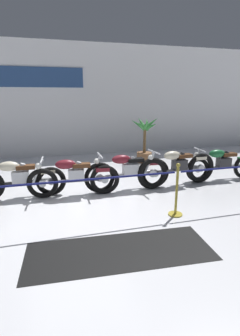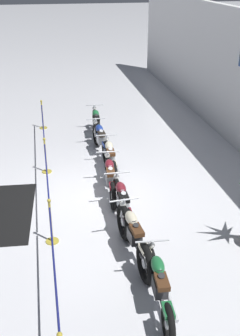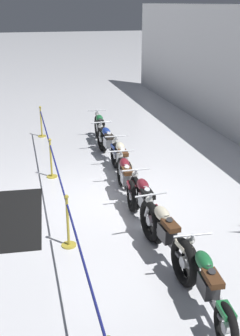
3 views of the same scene
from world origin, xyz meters
TOP-DOWN VIEW (x-y plane):
  - ground_plane at (0.00, 0.00)m, footprint 120.00×120.00m
  - motorcycle_green_0 at (-4.12, 0.72)m, footprint 2.25×0.62m
  - motorcycle_blue_1 at (-2.67, 0.65)m, footprint 2.24×0.62m
  - motorcycle_cream_2 at (-1.26, 0.71)m, footprint 2.11×0.62m
  - motorcycle_maroon_3 at (-0.03, 0.50)m, footprint 2.13×0.62m
  - motorcycle_maroon_4 at (1.30, 0.56)m, footprint 2.19×0.62m
  - motorcycle_cream_5 at (2.62, 0.52)m, footprint 2.26×0.62m
  - motorcycle_green_6 at (4.04, 0.65)m, footprint 2.12×0.62m
  - stanchion_far_left at (-1.45, -1.07)m, footprint 10.70×0.28m
  - stanchion_mid_left at (-1.66, -1.07)m, footprint 0.28×0.28m
  - stanchion_mid_right at (1.77, -1.07)m, footprint 0.28×0.28m
  - floor_banner at (0.38, -2.00)m, footprint 2.87×1.22m

SIDE VIEW (x-z plane):
  - ground_plane at x=0.00m, z-range 0.00..0.00m
  - floor_banner at x=0.38m, z-range 0.00..0.01m
  - stanchion_mid_left at x=-1.66m, z-range -0.17..0.88m
  - stanchion_mid_right at x=1.77m, z-range -0.17..0.88m
  - motorcycle_green_6 at x=4.04m, z-range 0.00..0.91m
  - motorcycle_cream_2 at x=-1.26m, z-range -0.01..0.91m
  - motorcycle_blue_1 at x=-2.67m, z-range -0.01..0.92m
  - motorcycle_maroon_3 at x=-0.03m, z-range 0.00..0.93m
  - motorcycle_green_0 at x=-4.12m, z-range -0.01..0.93m
  - motorcycle_maroon_4 at x=1.30m, z-range 0.00..0.96m
  - motorcycle_cream_5 at x=2.62m, z-range -0.01..0.98m
  - stanchion_far_left at x=-1.45m, z-range 0.21..1.27m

